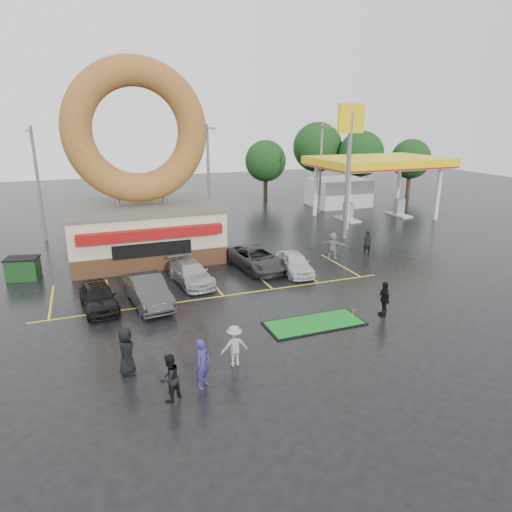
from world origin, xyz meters
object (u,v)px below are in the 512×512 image
object	(u,v)px
streetlight_mid	(209,173)
person_blue	(203,363)
car_black	(98,297)
person_cameraman	(384,299)
gas_station	(360,177)
shell_sign	(350,147)
streetlight_right	(321,167)
streetlight_left	(38,181)
car_dgrey	(148,291)
donut_shop	(141,194)
putting_green	(314,323)
car_white	(295,263)
car_grey	(256,258)
dumpster	(23,269)
car_silver	(191,273)

from	to	relation	value
streetlight_mid	person_blue	size ratio (longest dim) A/B	4.68
car_black	person_cameraman	size ratio (longest dim) A/B	2.24
gas_station	person_cameraman	distance (m)	26.54
shell_sign	streetlight_right	size ratio (longest dim) A/B	1.18
streetlight_left	car_black	world-z (taller)	streetlight_left
car_black	car_dgrey	size ratio (longest dim) A/B	0.85
donut_shop	person_cameraman	bearing A→B (deg)	-56.63
shell_sign	putting_green	xyz separation A→B (m)	(-9.92, -13.62, -7.34)
person_blue	donut_shop	bearing A→B (deg)	47.27
streetlight_mid	car_white	world-z (taller)	streetlight_mid
streetlight_right	car_white	world-z (taller)	streetlight_right
streetlight_left	person_blue	size ratio (longest dim) A/B	4.68
person_cameraman	putting_green	size ratio (longest dim) A/B	0.37
car_dgrey	car_grey	size ratio (longest dim) A/B	0.89
streetlight_right	car_dgrey	world-z (taller)	streetlight_right
streetlight_right	car_white	bearing A→B (deg)	-122.90
gas_station	dumpster	distance (m)	32.59
car_grey	putting_green	bearing A→B (deg)	-99.78
person_blue	shell_sign	bearing A→B (deg)	4.27
shell_sign	car_silver	size ratio (longest dim) A/B	2.35
person_blue	dumpster	xyz separation A→B (m)	(-7.43, 15.37, -0.31)
car_dgrey	person_cameraman	distance (m)	12.24
donut_shop	car_dgrey	bearing A→B (deg)	-96.62
streetlight_left	car_black	distance (m)	16.82
car_white	person_blue	size ratio (longest dim) A/B	2.10
car_dgrey	person_cameraman	bearing A→B (deg)	-34.49
car_white	putting_green	size ratio (longest dim) A/B	0.84
car_silver	person_blue	size ratio (longest dim) A/B	2.34
donut_shop	putting_green	bearing A→B (deg)	-67.39
car_silver	car_dgrey	bearing A→B (deg)	-146.98
streetlight_right	person_cameraman	size ratio (longest dim) A/B	4.99
car_grey	putting_green	xyz separation A→B (m)	(-0.30, -8.79, -0.70)
gas_station	car_dgrey	distance (m)	29.78
donut_shop	dumpster	bearing A→B (deg)	-161.93
gas_station	car_dgrey	world-z (taller)	gas_station
car_dgrey	car_silver	distance (m)	3.71
streetlight_left	car_silver	xyz separation A→B (m)	(8.78, -13.89, -4.13)
shell_sign	car_grey	xyz separation A→B (m)	(-9.62, -4.83, -6.64)
streetlight_left	car_silver	bearing A→B (deg)	-57.71
shell_sign	streetlight_mid	world-z (taller)	shell_sign
car_black	person_cameraman	xyz separation A→B (m)	(13.38, -5.89, 0.21)
gas_station	putting_green	xyz separation A→B (m)	(-16.92, -22.56, -3.66)
car_black	dumpster	bearing A→B (deg)	116.13
shell_sign	streetlight_right	xyz separation A→B (m)	(3.00, 9.92, -2.60)
person_blue	car_black	bearing A→B (deg)	68.51
person_cameraman	dumpster	bearing A→B (deg)	-112.24
car_grey	person_cameraman	distance (m)	9.72
gas_station	streetlight_right	bearing A→B (deg)	166.25
donut_shop	gas_station	xyz separation A→B (m)	(23.00, 7.97, -0.77)
streetlight_right	car_black	world-z (taller)	streetlight_right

